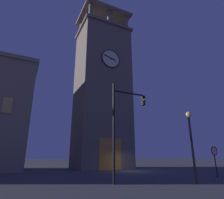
% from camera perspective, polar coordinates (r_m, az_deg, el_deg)
% --- Properties ---
extents(ground_plane, '(200.00, 200.00, 0.00)m').
position_cam_1_polar(ground_plane, '(23.75, 5.84, -21.01)').
color(ground_plane, '#424247').
extents(clocktower, '(8.35, 6.90, 28.86)m').
position_cam_1_polar(clocktower, '(29.90, -3.06, 2.63)').
color(clocktower, '#75665B').
rests_on(clocktower, ground_plane).
extents(traffic_signal_near, '(2.74, 0.41, 6.85)m').
position_cam_1_polar(traffic_signal_near, '(13.39, 3.45, -5.54)').
color(traffic_signal_near, black).
rests_on(traffic_signal_near, ground_plane).
extents(street_lamp, '(0.44, 0.44, 4.73)m').
position_cam_1_polar(street_lamp, '(14.02, 22.89, -9.02)').
color(street_lamp, black).
rests_on(street_lamp, ground_plane).
extents(no_horn_sign, '(0.78, 0.14, 2.52)m').
position_cam_1_polar(no_horn_sign, '(18.68, 28.90, -14.19)').
color(no_horn_sign, black).
rests_on(no_horn_sign, ground_plane).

